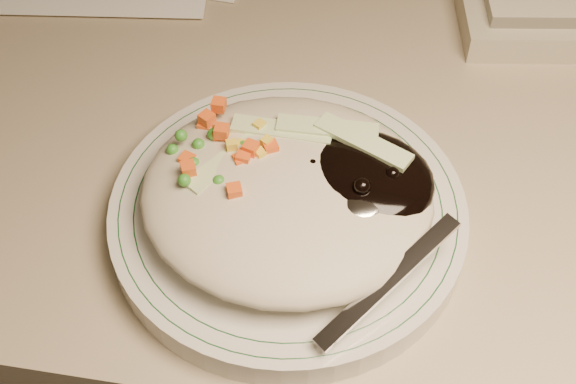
# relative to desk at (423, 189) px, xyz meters

# --- Properties ---
(desk) EXTENTS (1.40, 0.70, 0.74)m
(desk) POSITION_rel_desk_xyz_m (0.00, 0.00, 0.00)
(desk) COLOR gray
(desk) RESTS_ON ground
(plate) EXTENTS (0.24, 0.24, 0.02)m
(plate) POSITION_rel_desk_xyz_m (-0.11, -0.22, 0.21)
(plate) COLOR silver
(plate) RESTS_ON desk
(plate_rim) EXTENTS (0.23, 0.23, 0.00)m
(plate_rim) POSITION_rel_desk_xyz_m (-0.11, -0.22, 0.22)
(plate_rim) COLOR #144723
(plate_rim) RESTS_ON plate
(meal) EXTENTS (0.21, 0.19, 0.05)m
(meal) POSITION_rel_desk_xyz_m (-0.10, -0.22, 0.24)
(meal) COLOR #B2A990
(meal) RESTS_ON plate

